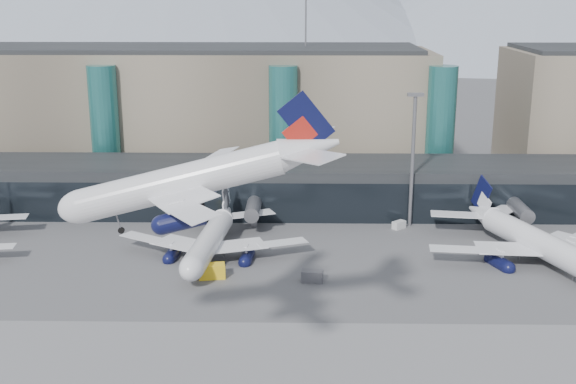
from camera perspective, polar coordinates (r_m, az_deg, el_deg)
The scene contains 12 objects.
ground at distance 95.78m, azimuth -4.48°, elevation -11.57°, with size 900.00×900.00×0.00m, color #515154.
concourse at distance 147.95m, azimuth -2.47°, elevation 0.42°, with size 170.00×27.00×10.00m.
terminal_main at distance 180.26m, azimuth -9.90°, elevation 6.36°, with size 130.00×30.00×31.00m.
teal_towers at distance 163.30m, azimuth -7.44°, elevation 5.00°, with size 116.40×19.40×46.00m.
lightmast_mid at distance 137.64m, azimuth 9.84°, elevation 3.10°, with size 3.00×1.20×25.60m.
hero_jet at distance 76.04m, azimuth -6.36°, elevation 1.82°, with size 31.05×32.00×10.31m.
jet_parked_mid at distance 124.56m, azimuth -5.97°, elevation -2.96°, with size 34.40×33.98×11.12m.
jet_parked_right at distance 129.38m, azimuth 18.15°, elevation -2.78°, with size 35.64×37.89×12.18m.
veh_b at distance 131.88m, azimuth -6.16°, elevation -3.52°, with size 2.31×1.42×1.33m, color yellow.
veh_c at distance 112.84m, azimuth 1.92°, elevation -6.66°, with size 3.33×1.76×1.85m, color #4A4A4F.
veh_d at distance 138.96m, azimuth 8.76°, elevation -2.58°, with size 2.58×1.38×1.48m, color silver.
veh_h at distance 114.78m, azimuth -6.04°, elevation -6.24°, with size 4.11×2.16×2.27m, color yellow.
Camera 1 is at (8.76, -84.81, 43.64)m, focal length 45.00 mm.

